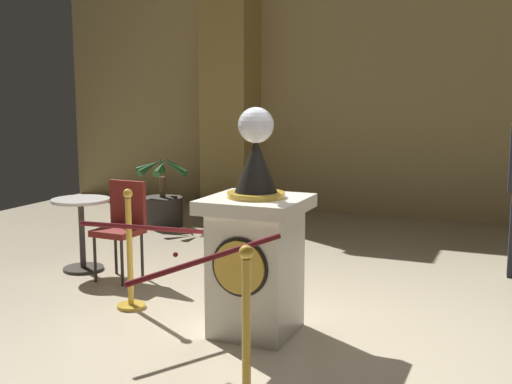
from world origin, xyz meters
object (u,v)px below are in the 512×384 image
object	(u,v)px
stanchion_near	(130,267)
pedestal_clock	(256,247)
cafe_table	(82,225)
potted_palm_left	(163,204)
cafe_chair_red	(122,221)
stanchion_far	(246,358)

from	to	relation	value
stanchion_near	pedestal_clock	bearing A→B (deg)	-4.95
pedestal_clock	cafe_table	distance (m)	2.50
potted_palm_left	cafe_table	xyz separation A→B (m)	(0.41, -2.25, 0.17)
stanchion_near	cafe_chair_red	distance (m)	0.95
pedestal_clock	cafe_table	size ratio (longest dim) A/B	2.29
stanchion_far	cafe_chair_red	world-z (taller)	stanchion_far
potted_palm_left	pedestal_clock	bearing A→B (deg)	-49.21
potted_palm_left	cafe_table	distance (m)	2.30
cafe_table	potted_palm_left	bearing A→B (deg)	100.22
stanchion_near	cafe_chair_red	size ratio (longest dim) A/B	1.07
stanchion_far	cafe_chair_red	xyz separation A→B (m)	(-2.22, 2.03, 0.23)
potted_palm_left	cafe_chair_red	bearing A→B (deg)	-67.60
pedestal_clock	stanchion_near	xyz separation A→B (m)	(-1.20, 0.10, -0.31)
potted_palm_left	stanchion_far	bearing A→B (deg)	-53.90
potted_palm_left	cafe_table	size ratio (longest dim) A/B	1.33
stanchion_far	potted_palm_left	bearing A→B (deg)	126.10
cafe_chair_red	stanchion_near	bearing A→B (deg)	-51.88
stanchion_near	cafe_chair_red	xyz separation A→B (m)	(-0.57, 0.73, 0.22)
stanchion_near	stanchion_far	distance (m)	2.10
stanchion_near	potted_palm_left	xyz separation A→B (m)	(-1.53, 3.06, -0.05)
stanchion_far	potted_palm_left	distance (m)	5.39
cafe_table	pedestal_clock	bearing A→B (deg)	-21.33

